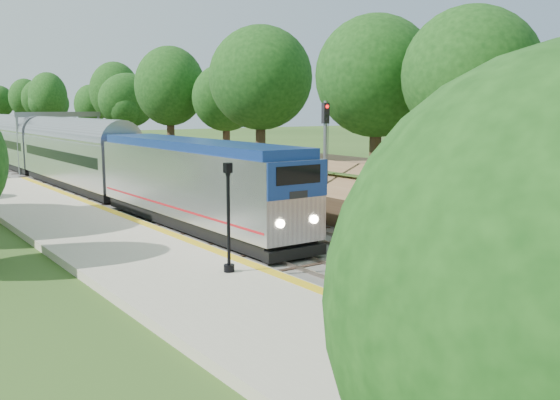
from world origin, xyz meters
TOP-DOWN VIEW (x-y plane):
  - ground at (0.00, 0.00)m, footprint 320.00×320.00m
  - trackbed at (2.00, 60.00)m, footprint 9.50×170.00m
  - platform at (-5.20, 16.00)m, footprint 6.40×68.00m
  - yellow_stripe at (-2.35, 16.00)m, footprint 0.55×68.00m
  - embankment at (10.35, 60.00)m, footprint 10.64×170.00m
  - signal_gantry at (2.47, 54.99)m, footprint 8.40×0.38m
  - lamppost_mid at (-3.60, 2.54)m, footprint 0.42×0.42m
  - lamppost_far at (-3.67, 11.29)m, footprint 0.42×0.42m
  - signal_platform at (-2.90, 0.14)m, footprint 0.32×0.26m
  - signal_farside at (6.20, 17.53)m, footprint 0.38×0.30m

SIDE VIEW (x-z plane):
  - ground at x=0.00m, z-range 0.00..0.00m
  - trackbed at x=2.00m, z-range -0.07..0.21m
  - platform at x=-5.20m, z-range 0.00..0.38m
  - yellow_stripe at x=-2.35m, z-range 0.38..0.39m
  - embankment at x=10.35m, z-range -3.89..7.80m
  - lamppost_mid at x=-3.60m, z-range 0.15..4.37m
  - lamppost_far at x=-3.67m, z-range 0.15..4.41m
  - signal_platform at x=-2.90m, z-range 1.01..6.54m
  - signal_farside at x=6.20m, z-range 0.89..7.82m
  - signal_gantry at x=2.47m, z-range 1.72..7.92m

